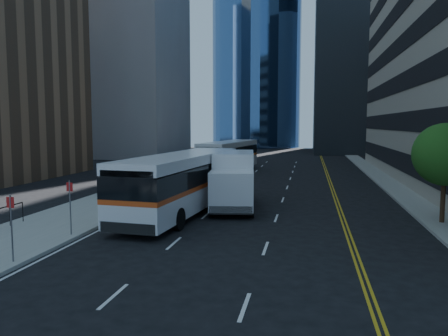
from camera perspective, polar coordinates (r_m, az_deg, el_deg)
name	(u,v)px	position (r m, az deg, el deg)	size (l,w,h in m)	color
ground	(247,262)	(16.80, 3.02, -12.20)	(160.00, 160.00, 0.00)	black
sidewalk_west	(177,176)	(43.07, -6.18, -1.09)	(5.00, 90.00, 0.15)	gray
sidewalk_east	(386,181)	(41.70, 20.35, -1.64)	(2.00, 90.00, 0.15)	gray
midrise_west	(122,48)	(75.27, -13.22, 15.02)	(18.00, 18.00, 35.00)	gray
street_tree	(445,155)	(24.83, 26.92, 1.58)	(3.20, 3.20, 5.10)	#332114
bus_front	(183,181)	(25.51, -5.39, -1.71)	(4.09, 13.55, 3.44)	silver
bus_rear	(229,155)	(47.02, 0.70, 1.65)	(4.49, 13.18, 3.33)	silver
box_truck	(233,179)	(26.97, 1.24, -1.44)	(3.37, 7.41, 3.42)	white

